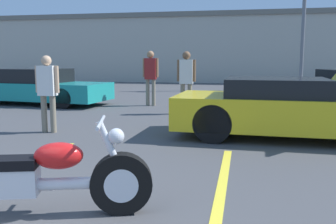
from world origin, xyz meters
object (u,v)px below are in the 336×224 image
show_car_hood_open (286,107)px  parked_car_left_row (38,87)px  spectator_near_motorcycle (186,77)px  spectator_by_show_car (151,73)px  spectator_midground (47,87)px  motorcycle (32,179)px

show_car_hood_open → parked_car_left_row: 8.57m
parked_car_left_row → spectator_near_motorcycle: size_ratio=2.83×
spectator_by_show_car → spectator_midground: spectator_by_show_car is taller
show_car_hood_open → spectator_by_show_car: bearing=133.0°
motorcycle → spectator_midground: 4.38m
spectator_midground → motorcycle: bearing=-63.0°
show_car_hood_open → spectator_near_motorcycle: show_car_hood_open is taller
spectator_by_show_car → spectator_midground: bearing=-101.9°
spectator_by_show_car → spectator_midground: size_ratio=1.11×
show_car_hood_open → spectator_near_motorcycle: bearing=132.6°
spectator_near_motorcycle → spectator_midground: spectator_near_motorcycle is taller
show_car_hood_open → spectator_midground: 4.78m
spectator_near_motorcycle → spectator_midground: size_ratio=1.08×
parked_car_left_row → spectator_near_motorcycle: (5.22, -1.26, 0.46)m
show_car_hood_open → spectator_midground: size_ratio=2.66×
parked_car_left_row → spectator_midground: size_ratio=3.07×
show_car_hood_open → spectator_by_show_car: size_ratio=2.39×
motorcycle → spectator_near_motorcycle: 7.08m
motorcycle → spectator_by_show_car: size_ratio=1.28×
spectator_midground → parked_car_left_row: bearing=122.5°
motorcycle → spectator_by_show_car: bearing=80.0°
show_car_hood_open → motorcycle: bearing=-121.0°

